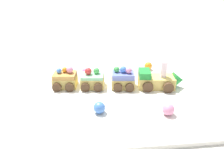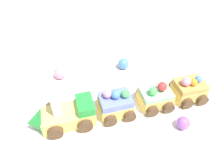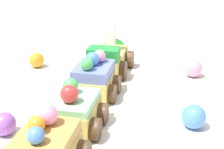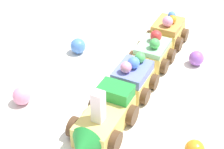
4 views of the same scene
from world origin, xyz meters
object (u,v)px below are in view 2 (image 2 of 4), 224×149
(cake_train_locomotive, at_px, (63,116))
(gumball_purple, at_px, (183,123))
(cake_car_blueberry, at_px, (115,104))
(cake_car_caramel, at_px, (189,89))
(gumball_pink, at_px, (60,73))
(cake_car_mint, at_px, (155,97))
(gumball_blue, at_px, (123,64))

(cake_train_locomotive, distance_m, gumball_purple, 0.25)
(cake_car_blueberry, distance_m, gumball_purple, 0.14)
(cake_car_caramel, bearing_deg, cake_train_locomotive, -0.06)
(gumball_purple, distance_m, gumball_pink, 0.32)
(cake_train_locomotive, bearing_deg, cake_car_mint, 179.93)
(gumball_purple, bearing_deg, cake_car_blueberry, -38.34)
(cake_car_mint, height_order, gumball_blue, cake_car_mint)
(cake_train_locomotive, height_order, gumball_blue, cake_train_locomotive)
(cake_car_caramel, relative_size, gumball_pink, 2.60)
(cake_train_locomotive, xyz_separation_m, gumball_pink, (-0.02, -0.14, -0.01))
(gumball_blue, distance_m, gumball_pink, 0.17)
(cake_car_mint, xyz_separation_m, gumball_purple, (-0.02, 0.08, -0.01))
(cake_train_locomotive, relative_size, gumball_blue, 4.69)
(cake_train_locomotive, distance_m, gumball_pink, 0.15)
(gumball_purple, bearing_deg, cake_train_locomotive, -24.66)
(cake_car_mint, height_order, gumball_purple, cake_car_mint)
(cake_train_locomotive, distance_m, cake_car_mint, 0.20)
(cake_car_blueberry, height_order, gumball_blue, cake_car_blueberry)
(cake_train_locomotive, height_order, cake_car_mint, cake_train_locomotive)
(cake_car_mint, bearing_deg, cake_car_caramel, 179.98)
(cake_car_mint, distance_m, gumball_pink, 0.25)
(gumball_pink, bearing_deg, cake_car_mint, 136.86)
(cake_train_locomotive, distance_m, gumball_blue, 0.22)
(cake_car_caramel, relative_size, gumball_purple, 2.84)
(cake_car_blueberry, bearing_deg, cake_car_caramel, 179.90)
(gumball_blue, height_order, gumball_pink, same)
(cake_train_locomotive, xyz_separation_m, cake_car_mint, (-0.20, 0.02, -0.00))
(gumball_purple, height_order, gumball_blue, gumball_blue)
(gumball_purple, bearing_deg, gumball_blue, -81.40)
(cake_car_caramel, bearing_deg, gumball_purple, 54.46)
(cake_car_caramel, bearing_deg, cake_car_mint, -0.02)
(cake_car_blueberry, height_order, cake_car_caramel, cake_car_blueberry)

